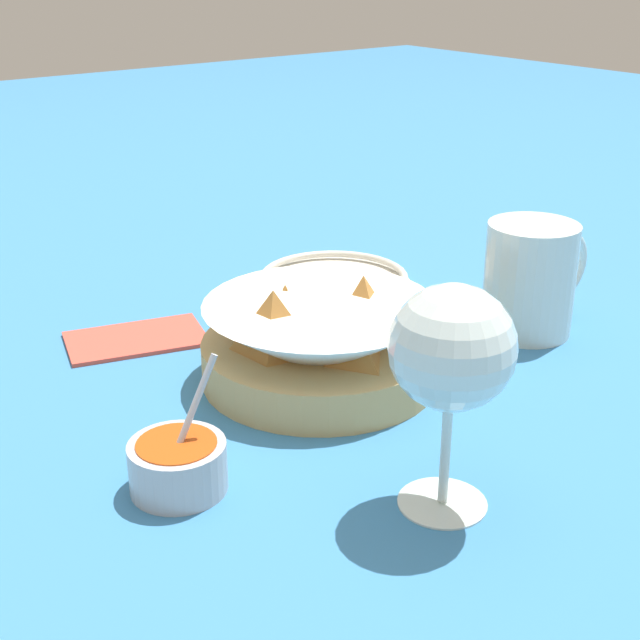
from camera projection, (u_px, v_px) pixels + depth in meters
name	position (u px, v px, depth m)	size (l,w,h in m)	color
ground_plane	(281.00, 372.00, 0.81)	(4.00, 4.00, 0.00)	teal
food_basket	(321.00, 344.00, 0.79)	(0.21, 0.21, 0.09)	tan
sauce_cup	(178.00, 464.00, 0.63)	(0.07, 0.07, 0.10)	#B7B7BC
wine_glass	(452.00, 354.00, 0.58)	(0.08, 0.08, 0.16)	silver
beer_mug	(530.00, 282.00, 0.88)	(0.13, 0.09, 0.11)	silver
side_plate	(334.00, 280.00, 1.02)	(0.18, 0.18, 0.01)	silver
napkin	(136.00, 337.00, 0.88)	(0.15, 0.11, 0.01)	#DB4C3D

